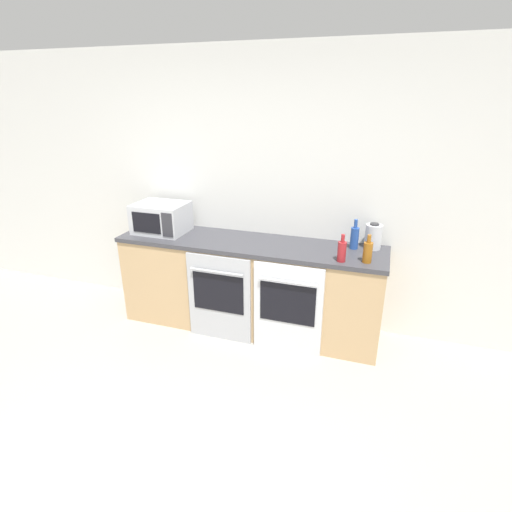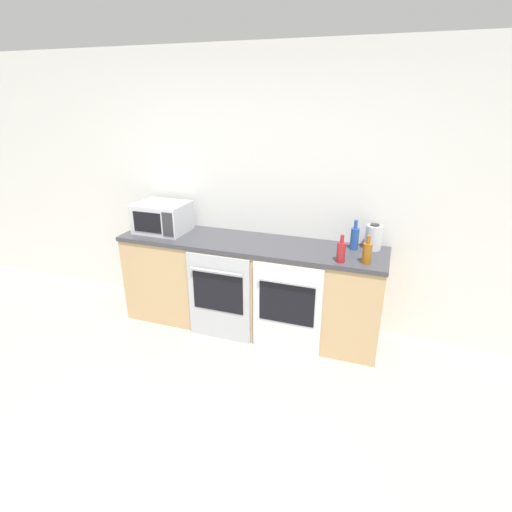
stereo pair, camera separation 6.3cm
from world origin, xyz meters
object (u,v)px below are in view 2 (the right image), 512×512
Objects in this scene: bottle_red at (341,251)px; bottle_amber at (367,252)px; bottle_blue at (355,238)px; oven_left at (219,298)px; microwave at (162,217)px; kettle at (374,237)px; oven_right at (287,309)px.

bottle_amber is at bearing 11.84° from bottle_red.
bottle_blue is at bearing 114.34° from bottle_amber.
microwave is at bearing 156.15° from oven_left.
bottle_blue is 0.32m from bottle_amber.
oven_left is 1.49m from kettle.
bottle_blue is (1.87, 0.11, -0.04)m from microwave.
bottle_blue is at bearing 42.23° from oven_right.
oven_left is 1.39m from bottle_amber.
microwave is 2.03m from kettle.
bottle_amber reaches higher than kettle.
bottle_blue is 1.15× the size of bottle_red.
microwave is (-1.38, 0.33, 0.61)m from oven_right.
bottle_blue is at bearing 78.39° from bottle_red.
oven_left is 1.70× the size of microwave.
oven_right is at bearing -166.84° from bottle_amber.
kettle is (2.02, 0.17, -0.03)m from microwave.
kettle is (0.23, 0.39, 0.02)m from bottle_red.
oven_right is at bearing -137.77° from bottle_blue.
microwave is (-0.74, 0.33, 0.61)m from oven_left.
kettle is at bearing 19.95° from bottle_blue.
microwave reaches higher than oven_left.
bottle_red reaches higher than oven_right.
bottle_red is at bearing 5.45° from oven_left.
bottle_blue is 0.17m from kettle.
oven_left is at bearing 180.00° from oven_right.
oven_left is 1.00× the size of oven_right.
bottle_blue is 0.34m from bottle_red.
bottle_amber is at bearing -65.66° from bottle_blue.
bottle_amber is (0.61, 0.14, 0.56)m from oven_right.
oven_right is 0.99m from kettle.
bottle_red is 1.01× the size of kettle.
microwave is 2.01m from bottle_amber.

